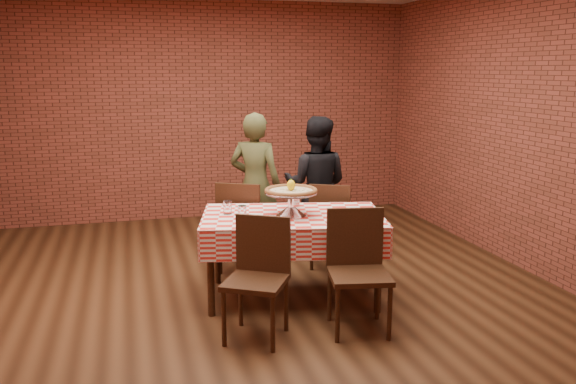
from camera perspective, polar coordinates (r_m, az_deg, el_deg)
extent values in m
plane|color=black|center=(5.51, -2.80, -9.62)|extent=(6.00, 6.00, 0.00)
plane|color=brown|center=(8.11, -7.52, 7.73)|extent=(5.50, 0.00, 5.50)
cube|color=#361E10|center=(5.29, 0.43, -6.23)|extent=(1.71, 1.24, 0.75)
cylinder|color=beige|center=(5.12, 0.29, 0.07)|extent=(0.63, 0.63, 0.03)
ellipsoid|color=yellow|center=(5.11, 0.29, 0.66)|extent=(0.10, 0.10, 0.10)
cylinder|color=white|center=(5.04, -4.42, -1.97)|extent=(0.09, 0.09, 0.12)
cylinder|color=white|center=(5.23, -5.83, -1.48)|extent=(0.09, 0.09, 0.12)
cylinder|color=white|center=(5.11, 5.49, -2.39)|extent=(0.18, 0.18, 0.01)
cube|color=white|center=(5.12, 7.18, -2.47)|extent=(0.06, 0.05, 0.00)
cube|color=white|center=(5.11, 8.02, -2.52)|extent=(0.06, 0.06, 0.00)
cube|color=silver|center=(5.46, 0.48, -0.72)|extent=(0.10, 0.08, 0.14)
imported|color=#434625|center=(6.42, -3.16, 0.71)|extent=(0.68, 0.61, 1.56)
imported|color=black|center=(6.54, 2.70, 0.71)|extent=(0.91, 0.84, 1.51)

